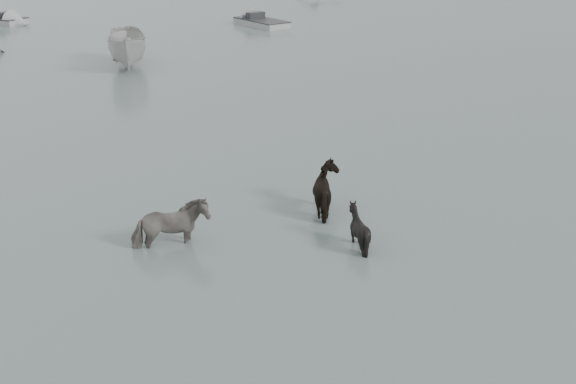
% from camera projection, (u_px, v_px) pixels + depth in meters
% --- Properties ---
extents(ground, '(140.00, 140.00, 0.00)m').
position_uv_depth(ground, '(279.00, 239.00, 16.09)').
color(ground, '#56665F').
rests_on(ground, ground).
extents(pony_pinto, '(1.81, 1.19, 1.41)m').
position_uv_depth(pony_pinto, '(170.00, 216.00, 15.50)').
color(pony_pinto, black).
rests_on(pony_pinto, ground).
extents(pony_dark, '(1.36, 1.52, 1.36)m').
position_uv_depth(pony_dark, '(330.00, 184.00, 17.33)').
color(pony_dark, black).
rests_on(pony_dark, ground).
extents(pony_black, '(1.26, 1.20, 1.09)m').
position_uv_depth(pony_black, '(359.00, 222.00, 15.59)').
color(pony_black, black).
rests_on(pony_black, ground).
extents(boat_small, '(3.56, 4.91, 1.78)m').
position_uv_depth(boat_small, '(128.00, 47.00, 32.76)').
color(boat_small, '#AFAEAA').
rests_on(boat_small, ground).
extents(skiff_port, '(1.68, 5.35, 0.75)m').
position_uv_depth(skiff_port, '(262.00, 20.00, 43.79)').
color(skiff_port, '#989A98').
rests_on(skiff_port, ground).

